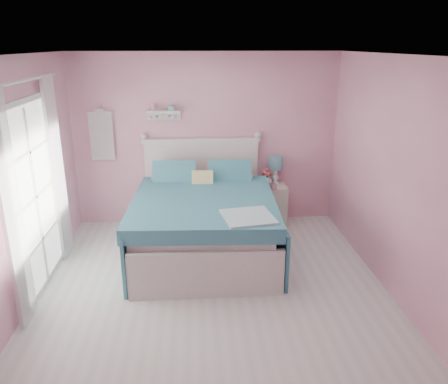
{
  "coord_description": "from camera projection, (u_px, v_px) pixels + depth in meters",
  "views": [
    {
      "loc": [
        -0.18,
        -4.32,
        2.71
      ],
      "look_at": [
        0.2,
        1.2,
        0.82
      ],
      "focal_mm": 35.0,
      "sensor_mm": 36.0,
      "label": 1
    }
  ],
  "objects": [
    {
      "name": "floor",
      "position": [
        213.0,
        294.0,
        4.96
      ],
      "size": [
        4.5,
        4.5,
        0.0
      ],
      "primitive_type": "plane",
      "color": "beige",
      "rests_on": "ground"
    },
    {
      "name": "nightstand",
      "position": [
        272.0,
        204.0,
        6.83
      ],
      "size": [
        0.43,
        0.43,
        0.62
      ],
      "color": "beige",
      "rests_on": "floor"
    },
    {
      "name": "curtain_far",
      "position": [
        58.0,
        170.0,
        5.54
      ],
      "size": [
        0.04,
        0.4,
        2.32
      ],
      "primitive_type": "cube",
      "color": "white",
      "rests_on": "floor"
    },
    {
      "name": "curtain_near",
      "position": [
        12.0,
        213.0,
        4.13
      ],
      "size": [
        0.04,
        0.4,
        2.32
      ],
      "primitive_type": "cube",
      "color": "white",
      "rests_on": "floor"
    },
    {
      "name": "table_lamp",
      "position": [
        276.0,
        165.0,
        6.73
      ],
      "size": [
        0.22,
        0.22,
        0.44
      ],
      "color": "white",
      "rests_on": "nightstand"
    },
    {
      "name": "hanging_dress",
      "position": [
        102.0,
        136.0,
        6.47
      ],
      "size": [
        0.34,
        0.03,
        0.72
      ],
      "primitive_type": "cube",
      "color": "white",
      "rests_on": "room_shell"
    },
    {
      "name": "bed",
      "position": [
        204.0,
        222.0,
        5.85
      ],
      "size": [
        1.9,
        2.35,
        1.34
      ],
      "rotation": [
        0.0,
        0.0,
        -0.05
      ],
      "color": "silver",
      "rests_on": "floor"
    },
    {
      "name": "teacup",
      "position": [
        273.0,
        187.0,
        6.55
      ],
      "size": [
        0.14,
        0.14,
        0.08
      ],
      "primitive_type": "imported",
      "rotation": [
        0.0,
        0.0,
        -0.41
      ],
      "color": "#CA879C",
      "rests_on": "nightstand"
    },
    {
      "name": "wall_shelf",
      "position": [
        163.0,
        113.0,
        6.43
      ],
      "size": [
        0.5,
        0.15,
        0.25
      ],
      "color": "silver",
      "rests_on": "room_shell"
    },
    {
      "name": "vase",
      "position": [
        267.0,
        179.0,
        6.75
      ],
      "size": [
        0.2,
        0.2,
        0.17
      ],
      "primitive_type": "imported",
      "rotation": [
        0.0,
        0.0,
        0.35
      ],
      "color": "silver",
      "rests_on": "nightstand"
    },
    {
      "name": "roses",
      "position": [
        267.0,
        172.0,
        6.71
      ],
      "size": [
        0.14,
        0.11,
        0.12
      ],
      "color": "#E24D5E",
      "rests_on": "vase"
    },
    {
      "name": "room_shell",
      "position": [
        212.0,
        159.0,
        4.45
      ],
      "size": [
        4.5,
        4.5,
        4.5
      ],
      "color": "#C67D92",
      "rests_on": "floor"
    },
    {
      "name": "french_door",
      "position": [
        35.0,
        198.0,
        4.87
      ],
      "size": [
        0.04,
        1.32,
        2.16
      ],
      "color": "silver",
      "rests_on": "floor"
    }
  ]
}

